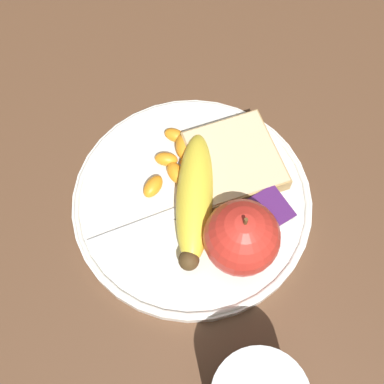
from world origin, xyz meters
name	(u,v)px	position (x,y,z in m)	size (l,w,h in m)	color
ground_plane	(192,204)	(0.00, 0.00, 0.00)	(3.00, 3.00, 0.00)	brown
plate	(192,201)	(0.00, 0.00, 0.01)	(0.26, 0.26, 0.01)	silver
apple	(242,238)	(-0.08, -0.01, 0.05)	(0.08, 0.08, 0.09)	red
banana	(192,200)	(-0.01, 0.00, 0.03)	(0.15, 0.12, 0.04)	yellow
bread_slice	(235,161)	(0.01, -0.06, 0.02)	(0.12, 0.11, 0.02)	#AB8751
fork	(188,207)	(-0.01, 0.01, 0.01)	(0.05, 0.19, 0.00)	silver
jam_packet	(270,211)	(-0.06, -0.06, 0.02)	(0.04, 0.03, 0.02)	silver
orange_segment_0	(175,135)	(0.08, -0.02, 0.02)	(0.03, 0.03, 0.01)	orange
orange_segment_1	(199,174)	(0.02, -0.02, 0.02)	(0.04, 0.04, 0.02)	orange
orange_segment_2	(194,191)	(0.00, 0.00, 0.02)	(0.03, 0.04, 0.02)	orange
orange_segment_3	(177,172)	(0.03, 0.00, 0.02)	(0.03, 0.02, 0.02)	orange
orange_segment_4	(185,146)	(0.06, -0.03, 0.02)	(0.04, 0.03, 0.02)	orange
orange_segment_5	(169,158)	(0.05, 0.00, 0.02)	(0.03, 0.03, 0.01)	orange
orange_segment_6	(153,186)	(0.03, 0.03, 0.02)	(0.03, 0.03, 0.02)	orange
orange_segment_7	(192,162)	(0.04, -0.02, 0.02)	(0.03, 0.03, 0.02)	orange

